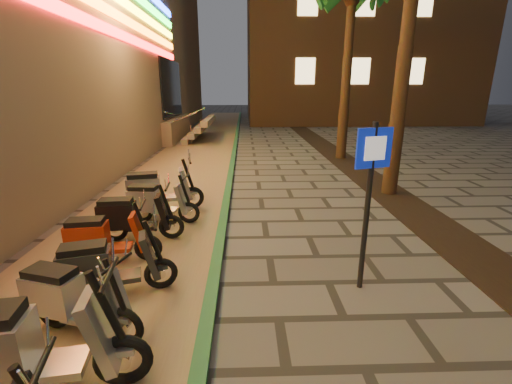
{
  "coord_description": "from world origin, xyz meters",
  "views": [
    {
      "loc": [
        -0.41,
        -2.01,
        2.81
      ],
      "look_at": [
        -0.24,
        3.3,
        1.2
      ],
      "focal_mm": 24.0,
      "sensor_mm": 36.0,
      "label": 1
    }
  ],
  "objects_px": {
    "scooter_7": "(70,299)",
    "scooter_12": "(156,190)",
    "scooter_6": "(20,349)",
    "scooter_11": "(155,202)",
    "scooter_9": "(103,238)",
    "pedestrian_sign": "(370,186)",
    "scooter_10": "(131,217)",
    "scooter_8": "(105,267)"
  },
  "relations": [
    {
      "from": "scooter_6",
      "to": "scooter_8",
      "type": "distance_m",
      "value": 1.64
    },
    {
      "from": "scooter_8",
      "to": "scooter_12",
      "type": "xyz_separation_m",
      "value": [
        -0.16,
        3.5,
        0.07
      ]
    },
    {
      "from": "scooter_12",
      "to": "scooter_10",
      "type": "bearing_deg",
      "value": -105.29
    },
    {
      "from": "scooter_10",
      "to": "scooter_11",
      "type": "height_order",
      "value": "scooter_10"
    },
    {
      "from": "pedestrian_sign",
      "to": "scooter_12",
      "type": "height_order",
      "value": "pedestrian_sign"
    },
    {
      "from": "pedestrian_sign",
      "to": "scooter_11",
      "type": "distance_m",
      "value": 4.64
    },
    {
      "from": "scooter_8",
      "to": "scooter_10",
      "type": "bearing_deg",
      "value": 81.83
    },
    {
      "from": "scooter_8",
      "to": "scooter_12",
      "type": "distance_m",
      "value": 3.51
    },
    {
      "from": "scooter_6",
      "to": "scooter_8",
      "type": "xyz_separation_m",
      "value": [
        0.12,
        1.63,
        -0.09
      ]
    },
    {
      "from": "scooter_6",
      "to": "scooter_12",
      "type": "distance_m",
      "value": 5.14
    },
    {
      "from": "scooter_11",
      "to": "scooter_12",
      "type": "relative_size",
      "value": 0.87
    },
    {
      "from": "scooter_7",
      "to": "scooter_10",
      "type": "height_order",
      "value": "scooter_10"
    },
    {
      "from": "pedestrian_sign",
      "to": "scooter_7",
      "type": "height_order",
      "value": "pedestrian_sign"
    },
    {
      "from": "pedestrian_sign",
      "to": "scooter_12",
      "type": "xyz_separation_m",
      "value": [
        -3.77,
        3.38,
        -1.02
      ]
    },
    {
      "from": "scooter_10",
      "to": "scooter_11",
      "type": "bearing_deg",
      "value": 71.29
    },
    {
      "from": "scooter_8",
      "to": "scooter_11",
      "type": "height_order",
      "value": "scooter_8"
    },
    {
      "from": "pedestrian_sign",
      "to": "scooter_8",
      "type": "height_order",
      "value": "pedestrian_sign"
    },
    {
      "from": "pedestrian_sign",
      "to": "scooter_11",
      "type": "bearing_deg",
      "value": 127.01
    },
    {
      "from": "scooter_6",
      "to": "scooter_8",
      "type": "height_order",
      "value": "scooter_6"
    },
    {
      "from": "scooter_7",
      "to": "scooter_9",
      "type": "xyz_separation_m",
      "value": [
        -0.29,
        1.7,
        -0.0
      ]
    },
    {
      "from": "scooter_6",
      "to": "scooter_11",
      "type": "distance_m",
      "value": 4.44
    },
    {
      "from": "pedestrian_sign",
      "to": "scooter_12",
      "type": "distance_m",
      "value": 5.17
    },
    {
      "from": "scooter_6",
      "to": "scooter_11",
      "type": "bearing_deg",
      "value": 80.33
    },
    {
      "from": "scooter_6",
      "to": "scooter_7",
      "type": "height_order",
      "value": "scooter_6"
    },
    {
      "from": "scooter_7",
      "to": "pedestrian_sign",
      "type": "bearing_deg",
      "value": 30.36
    },
    {
      "from": "scooter_11",
      "to": "scooter_9",
      "type": "bearing_deg",
      "value": -97.1
    },
    {
      "from": "scooter_8",
      "to": "scooter_11",
      "type": "xyz_separation_m",
      "value": [
        -0.01,
        2.81,
        -0.0
      ]
    },
    {
      "from": "scooter_9",
      "to": "scooter_8",
      "type": "bearing_deg",
      "value": -74.07
    },
    {
      "from": "scooter_7",
      "to": "scooter_12",
      "type": "relative_size",
      "value": 0.85
    },
    {
      "from": "scooter_12",
      "to": "pedestrian_sign",
      "type": "bearing_deg",
      "value": -54.24
    },
    {
      "from": "scooter_7",
      "to": "scooter_12",
      "type": "distance_m",
      "value": 4.23
    },
    {
      "from": "scooter_6",
      "to": "scooter_7",
      "type": "bearing_deg",
      "value": 81.88
    },
    {
      "from": "scooter_10",
      "to": "scooter_6",
      "type": "bearing_deg",
      "value": -92.83
    },
    {
      "from": "scooter_11",
      "to": "pedestrian_sign",
      "type": "bearing_deg",
      "value": -31.18
    },
    {
      "from": "scooter_7",
      "to": "scooter_8",
      "type": "bearing_deg",
      "value": 98.17
    },
    {
      "from": "scooter_11",
      "to": "scooter_8",
      "type": "bearing_deg",
      "value": -84.45
    },
    {
      "from": "scooter_9",
      "to": "scooter_11",
      "type": "relative_size",
      "value": 0.98
    },
    {
      "from": "scooter_6",
      "to": "scooter_9",
      "type": "distance_m",
      "value": 2.63
    },
    {
      "from": "pedestrian_sign",
      "to": "scooter_8",
      "type": "bearing_deg",
      "value": 165.47
    },
    {
      "from": "scooter_9",
      "to": "scooter_6",
      "type": "bearing_deg",
      "value": -90.6
    },
    {
      "from": "scooter_6",
      "to": "scooter_9",
      "type": "bearing_deg",
      "value": 88.21
    },
    {
      "from": "scooter_8",
      "to": "scooter_9",
      "type": "relative_size",
      "value": 1.02
    }
  ]
}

